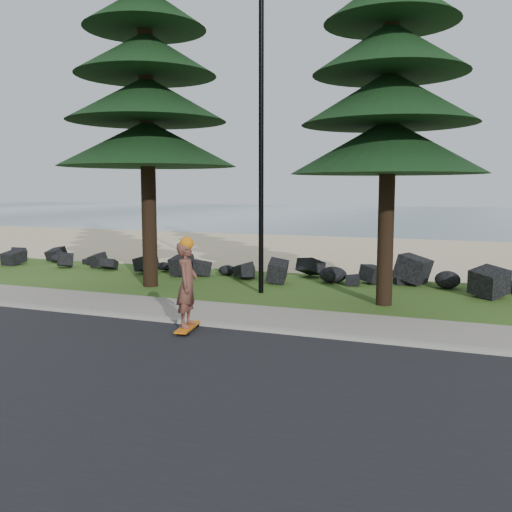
{
  "coord_description": "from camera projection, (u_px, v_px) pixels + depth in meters",
  "views": [
    {
      "loc": [
        5.71,
        -11.62,
        2.97
      ],
      "look_at": [
        1.11,
        0.0,
        1.46
      ],
      "focal_mm": 40.0,
      "sensor_mm": 36.0,
      "label": 1
    }
  ],
  "objects": [
    {
      "name": "beach_sand",
      "position": [
        348.0,
        251.0,
        26.56
      ],
      "size": [
        160.0,
        15.0,
        0.01
      ],
      "primitive_type": "cube",
      "color": "beige",
      "rests_on": "ground"
    },
    {
      "name": "road",
      "position": [
        86.0,
        375.0,
        9.01
      ],
      "size": [
        160.0,
        7.0,
        0.02
      ],
      "primitive_type": "cube",
      "color": "black",
      "rests_on": "ground"
    },
    {
      "name": "lamp_post",
      "position": [
        261.0,
        144.0,
        15.63
      ],
      "size": [
        0.25,
        0.14,
        8.14
      ],
      "color": "black",
      "rests_on": "ground"
    },
    {
      "name": "sidewalk",
      "position": [
        215.0,
        313.0,
        13.35
      ],
      "size": [
        160.0,
        2.0,
        0.08
      ],
      "primitive_type": "cube",
      "color": "gray",
      "rests_on": "ground"
    },
    {
      "name": "skateboarder",
      "position": [
        187.0,
        285.0,
        11.64
      ],
      "size": [
        0.53,
        1.08,
        1.95
      ],
      "rotation": [
        0.0,
        0.0,
        1.76
      ],
      "color": "orange",
      "rests_on": "ground"
    },
    {
      "name": "kerb",
      "position": [
        193.0,
        323.0,
        12.33
      ],
      "size": [
        160.0,
        0.2,
        0.1
      ],
      "primitive_type": "cube",
      "color": "#A19C91",
      "rests_on": "ground"
    },
    {
      "name": "seawall_boulders",
      "position": [
        288.0,
        280.0,
        18.34
      ],
      "size": [
        60.0,
        2.4,
        1.1
      ],
      "primitive_type": null,
      "color": "black",
      "rests_on": "ground"
    },
    {
      "name": "ground",
      "position": [
        211.0,
        316.0,
        13.17
      ],
      "size": [
        160.0,
        160.0,
        0.0
      ],
      "primitive_type": "plane",
      "color": "#375119",
      "rests_on": "ground"
    },
    {
      "name": "ocean",
      "position": [
        423.0,
        215.0,
        60.26
      ],
      "size": [
        160.0,
        58.0,
        0.01
      ],
      "primitive_type": "cube",
      "color": "#3B6171",
      "rests_on": "ground"
    }
  ]
}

